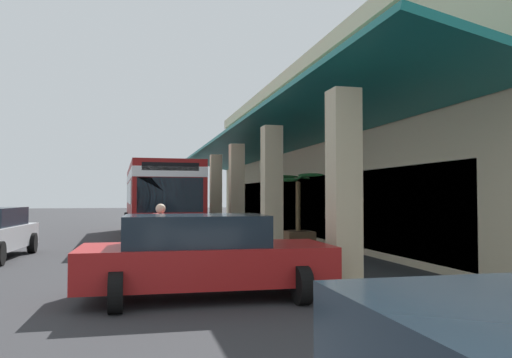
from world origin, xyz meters
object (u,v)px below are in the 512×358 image
at_px(transit_bus, 158,195).
at_px(parked_sedan_red, 203,255).
at_px(pedestrian, 160,236).
at_px(potted_palm, 298,231).

bearing_deg(transit_bus, parked_sedan_red, 0.73).
bearing_deg(pedestrian, parked_sedan_red, 15.38).
bearing_deg(parked_sedan_red, pedestrian, -164.62).
xyz_separation_m(parked_sedan_red, pedestrian, (-2.32, -0.64, 0.16)).
height_order(transit_bus, pedestrian, transit_bus).
relative_size(transit_bus, parked_sedan_red, 2.53).
xyz_separation_m(transit_bus, pedestrian, (11.44, -0.46, -0.94)).
bearing_deg(transit_bus, potted_palm, 34.25).
xyz_separation_m(parked_sedan_red, potted_palm, (-7.28, 4.24, -0.14)).
distance_m(parked_sedan_red, potted_palm, 8.43).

